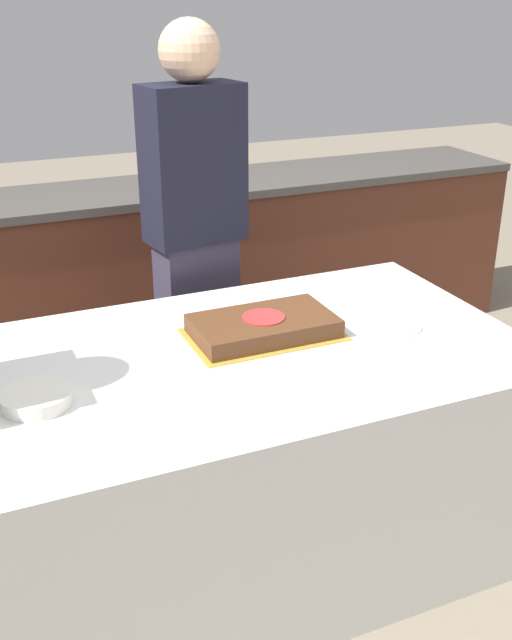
% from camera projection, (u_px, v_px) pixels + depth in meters
% --- Properties ---
extents(ground_plane, '(14.00, 14.00, 0.00)m').
position_uv_depth(ground_plane, '(240.00, 544.00, 2.68)').
color(ground_plane, gray).
extents(back_counter, '(4.40, 0.58, 0.92)m').
position_uv_depth(back_counter, '(120.00, 278.00, 3.84)').
color(back_counter, '#5B2D1E').
rests_on(back_counter, ground_plane).
extents(dining_table, '(1.85, 1.06, 0.77)m').
position_uv_depth(dining_table, '(239.00, 454.00, 2.52)').
color(dining_table, white).
rests_on(dining_table, ground_plane).
extents(cake, '(0.50, 0.31, 0.07)m').
position_uv_depth(cake, '(263.00, 326.00, 2.47)').
color(cake, gold).
rests_on(cake, dining_table).
extents(plate_stack, '(0.20, 0.20, 0.04)m').
position_uv_depth(plate_stack, '(36.00, 398.00, 2.06)').
color(plate_stack, white).
rests_on(plate_stack, dining_table).
extents(side_plate_near_cake, '(0.22, 0.22, 0.00)m').
position_uv_depth(side_plate_near_cake, '(205.00, 305.00, 2.71)').
color(side_plate_near_cake, white).
rests_on(side_plate_near_cake, dining_table).
extents(side_plate_right_edge, '(0.22, 0.22, 0.00)m').
position_uv_depth(side_plate_right_edge, '(390.00, 325.00, 2.55)').
color(side_plate_right_edge, white).
rests_on(side_plate_right_edge, dining_table).
extents(person_cutting_cake, '(0.40, 0.26, 1.73)m').
position_uv_depth(person_cutting_cake, '(196.00, 237.00, 2.98)').
color(person_cutting_cake, '#383347').
rests_on(person_cutting_cake, ground_plane).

